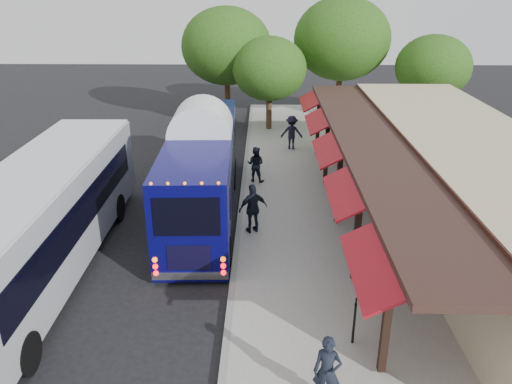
% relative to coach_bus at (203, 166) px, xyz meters
% --- Properties ---
extents(ground, '(90.00, 90.00, 0.00)m').
position_rel_coach_bus_xyz_m(ground, '(1.45, -5.34, -1.94)').
color(ground, black).
rests_on(ground, ground).
extents(sidewalk, '(10.00, 40.00, 0.15)m').
position_rel_coach_bus_xyz_m(sidewalk, '(6.45, -1.34, -1.87)').
color(sidewalk, '#9E9B93').
rests_on(sidewalk, ground).
extents(curb, '(0.20, 40.00, 0.16)m').
position_rel_coach_bus_xyz_m(curb, '(1.50, -1.34, -1.87)').
color(curb, gray).
rests_on(curb, ground).
extents(station_shelter, '(8.15, 20.00, 3.60)m').
position_rel_coach_bus_xyz_m(station_shelter, '(9.83, -1.34, -0.10)').
color(station_shelter, '#C8B58B').
rests_on(station_shelter, ground).
extents(coach_bus, '(2.78, 11.40, 3.62)m').
position_rel_coach_bus_xyz_m(coach_bus, '(0.00, 0.00, 0.00)').
color(coach_bus, '#090754').
rests_on(coach_bus, ground).
extents(city_bus, '(2.96, 12.83, 3.44)m').
position_rel_coach_bus_xyz_m(city_bus, '(-4.52, -4.84, -0.04)').
color(city_bus, '#93969B').
rests_on(city_bus, ground).
extents(ped_a, '(0.68, 0.52, 1.68)m').
position_rel_coach_bus_xyz_m(ped_a, '(3.82, -10.25, -0.96)').
color(ped_a, black).
rests_on(ped_a, sidewalk).
extents(ped_b, '(0.95, 0.83, 1.66)m').
position_rel_coach_bus_xyz_m(ped_b, '(2.05, 2.94, -0.96)').
color(ped_b, black).
rests_on(ped_b, sidewalk).
extents(ped_c, '(1.19, 0.86, 1.87)m').
position_rel_coach_bus_xyz_m(ped_c, '(2.05, -2.16, -0.86)').
color(ped_c, black).
rests_on(ped_c, sidewalk).
extents(ped_d, '(1.22, 0.73, 1.85)m').
position_rel_coach_bus_xyz_m(ped_d, '(3.94, 7.88, -0.87)').
color(ped_d, black).
rests_on(ped_d, sidewalk).
extents(sign_board, '(0.17, 0.53, 1.18)m').
position_rel_coach_bus_xyz_m(sign_board, '(4.73, -8.29, -0.99)').
color(sign_board, black).
rests_on(sign_board, sidewalk).
extents(tree_left, '(4.52, 4.52, 5.79)m').
position_rel_coach_bus_xyz_m(tree_left, '(2.72, 12.03, 1.91)').
color(tree_left, '#382314').
rests_on(tree_left, ground).
extents(tree_mid, '(6.21, 6.21, 7.96)m').
position_rel_coach_bus_xyz_m(tree_mid, '(7.40, 14.90, 3.36)').
color(tree_mid, '#382314').
rests_on(tree_mid, ground).
extents(tree_right, '(4.57, 4.57, 5.85)m').
position_rel_coach_bus_xyz_m(tree_right, '(12.73, 12.57, 1.95)').
color(tree_right, '#382314').
rests_on(tree_right, ground).
extents(tree_far, '(5.76, 5.76, 7.38)m').
position_rel_coach_bus_xyz_m(tree_far, '(-0.02, 14.25, 2.97)').
color(tree_far, '#382314').
rests_on(tree_far, ground).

